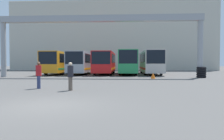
# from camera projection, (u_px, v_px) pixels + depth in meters

# --- Properties ---
(ground_plane) EXTENTS (200.00, 200.00, 0.00)m
(ground_plane) POSITION_uv_depth(u_px,v_px,m) (47.00, 106.00, 8.27)
(ground_plane) COLOR #514F4C
(building_backdrop) EXTENTS (45.62, 12.00, 15.27)m
(building_backdrop) POSITION_uv_depth(u_px,v_px,m) (113.00, 38.00, 53.03)
(building_backdrop) COLOR #B7B2A3
(building_backdrop) RESTS_ON ground
(overhead_gantry) EXTENTS (23.00, 0.80, 6.98)m
(overhead_gantry) POSITION_uv_depth(u_px,v_px,m) (99.00, 27.00, 24.60)
(overhead_gantry) COLOR gray
(overhead_gantry) RESTS_ON ground
(bus_slot_0) EXTENTS (2.54, 10.75, 3.15)m
(bus_slot_0) POSITION_uv_depth(u_px,v_px,m) (60.00, 62.00, 32.24)
(bus_slot_0) COLOR orange
(bus_slot_0) RESTS_ON ground
(bus_slot_1) EXTENTS (2.44, 11.75, 3.14)m
(bus_slot_1) POSITION_uv_depth(u_px,v_px,m) (83.00, 62.00, 32.53)
(bus_slot_1) COLOR #999EA5
(bus_slot_1) RESTS_ON ground
(bus_slot_2) EXTENTS (2.55, 11.13, 3.15)m
(bus_slot_2) POSITION_uv_depth(u_px,v_px,m) (105.00, 62.00, 32.02)
(bus_slot_2) COLOR red
(bus_slot_2) RESTS_ON ground
(bus_slot_3) EXTENTS (2.49, 11.36, 3.30)m
(bus_slot_3) POSITION_uv_depth(u_px,v_px,m) (128.00, 61.00, 31.93)
(bus_slot_3) COLOR #268C4C
(bus_slot_3) RESTS_ON ground
(bus_slot_4) EXTENTS (2.45, 11.65, 3.29)m
(bus_slot_4) POSITION_uv_depth(u_px,v_px,m) (150.00, 61.00, 31.87)
(bus_slot_4) COLOR beige
(bus_slot_4) RESTS_ON ground
(pedestrian_mid_right) EXTENTS (0.35, 0.35, 1.67)m
(pedestrian_mid_right) POSITION_uv_depth(u_px,v_px,m) (70.00, 76.00, 12.85)
(pedestrian_mid_right) COLOR brown
(pedestrian_mid_right) RESTS_ON ground
(pedestrian_far_center) EXTENTS (0.35, 0.35, 1.71)m
(pedestrian_far_center) POSITION_uv_depth(u_px,v_px,m) (39.00, 74.00, 13.81)
(pedestrian_far_center) COLOR navy
(pedestrian_far_center) RESTS_ON ground
(traffic_cone) EXTENTS (0.50, 0.50, 0.63)m
(traffic_cone) POSITION_uv_depth(u_px,v_px,m) (153.00, 76.00, 22.66)
(traffic_cone) COLOR orange
(traffic_cone) RESTS_ON ground
(tire_stack) EXTENTS (1.04, 1.04, 1.20)m
(tire_stack) POSITION_uv_depth(u_px,v_px,m) (201.00, 72.00, 23.98)
(tire_stack) COLOR black
(tire_stack) RESTS_ON ground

